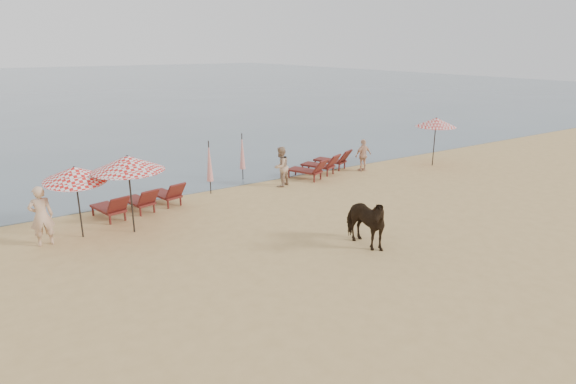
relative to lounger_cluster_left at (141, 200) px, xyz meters
name	(u,v)px	position (x,y,z in m)	size (l,w,h in m)	color
ground	(388,275)	(4.04, -8.91, -0.47)	(120.00, 120.00, 0.00)	tan
sea	(32,85)	(4.04, 71.09, -0.47)	(160.00, 140.00, 0.06)	#51606B
lounger_cluster_left	(141,200)	(0.00, 0.00, 0.00)	(3.37, 2.44, 0.67)	maroon
lounger_cluster_right	(322,164)	(9.08, 0.74, 0.02)	(3.67, 2.99, 0.70)	maroon
umbrella_open_left_a	(128,163)	(-0.83, -1.90, 1.91)	(2.32, 2.32, 2.64)	black
umbrella_open_left_b	(75,174)	(-2.37, -1.43, 1.67)	(1.94, 1.97, 2.47)	black
umbrella_open_right	(436,122)	(14.99, -0.99, 1.78)	(2.05, 2.05, 2.50)	black
umbrella_closed_left	(242,152)	(5.32, 1.89, 0.88)	(0.27, 0.27, 2.19)	black
umbrella_closed_right	(209,161)	(3.16, 0.71, 0.93)	(0.28, 0.28, 2.27)	black
cow	(364,221)	(4.80, -7.00, 0.35)	(0.88, 1.94, 1.63)	black
beachgoer_left	(41,216)	(-3.49, -1.48, 0.50)	(0.70, 0.46, 1.92)	tan
beachgoer_right_a	(281,167)	(6.25, 0.05, 0.42)	(0.86, 0.67, 1.78)	tan
beachgoer_right_b	(363,155)	(11.13, 0.11, 0.33)	(0.94, 0.39, 1.60)	#DDAA8A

